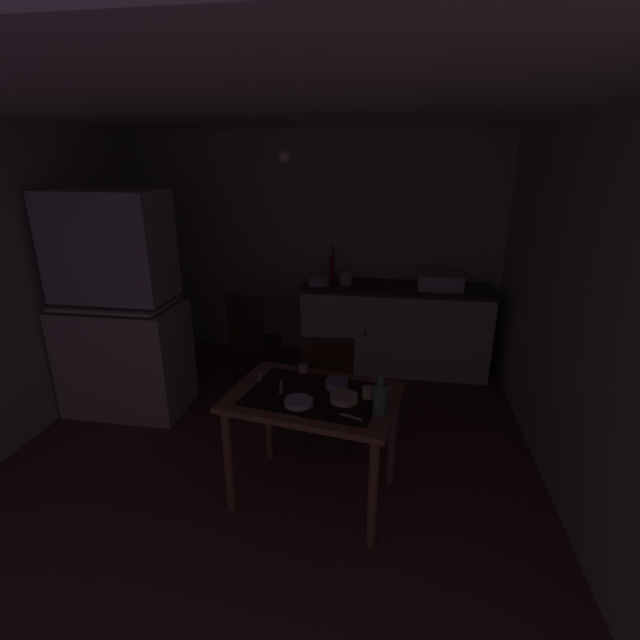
# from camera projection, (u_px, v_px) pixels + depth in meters

# --- Properties ---
(ground_plane) EXTENTS (5.00, 5.00, 0.00)m
(ground_plane) POSITION_uv_depth(u_px,v_px,m) (274.00, 448.00, 3.65)
(ground_plane) COLOR brown
(wall_back) EXTENTS (4.02, 0.10, 2.42)m
(wall_back) POSITION_uv_depth(u_px,v_px,m) (318.00, 247.00, 5.16)
(wall_back) COLOR beige
(wall_back) RESTS_ON ground
(wall_left) EXTENTS (0.10, 4.10, 2.42)m
(wall_left) POSITION_uv_depth(u_px,v_px,m) (12.00, 287.00, 3.56)
(wall_left) COLOR #B5C4B3
(wall_left) RESTS_ON ground
(wall_right) EXTENTS (0.10, 4.10, 2.42)m
(wall_right) POSITION_uv_depth(u_px,v_px,m) (579.00, 315.00, 2.95)
(wall_right) COLOR #B2C3AF
(wall_right) RESTS_ON ground
(ceiling_slab) EXTENTS (4.02, 4.10, 0.10)m
(ceiling_slab) POSITION_uv_depth(u_px,v_px,m) (261.00, 100.00, 2.84)
(ceiling_slab) COLOR white
(hutch_cabinet) EXTENTS (1.01, 0.60, 1.91)m
(hutch_cabinet) POSITION_uv_depth(u_px,v_px,m) (119.00, 313.00, 3.98)
(hutch_cabinet) COLOR silver
(hutch_cabinet) RESTS_ON ground
(counter_cabinet) EXTENTS (1.92, 0.64, 0.89)m
(counter_cabinet) POSITION_uv_depth(u_px,v_px,m) (394.00, 328.00, 4.94)
(counter_cabinet) COLOR silver
(counter_cabinet) RESTS_ON ground
(sink_basin) EXTENTS (0.44, 0.34, 0.15)m
(sink_basin) POSITION_uv_depth(u_px,v_px,m) (440.00, 281.00, 4.70)
(sink_basin) COLOR white
(sink_basin) RESTS_ON counter_cabinet
(hand_pump) EXTENTS (0.05, 0.27, 0.39)m
(hand_pump) POSITION_uv_depth(u_px,v_px,m) (332.00, 267.00, 4.88)
(hand_pump) COLOR #B21E19
(hand_pump) RESTS_ON counter_cabinet
(mixing_bowl_counter) EXTENTS (0.22, 0.22, 0.08)m
(mixing_bowl_counter) POSITION_uv_depth(u_px,v_px,m) (318.00, 281.00, 4.85)
(mixing_bowl_counter) COLOR white
(mixing_bowl_counter) RESTS_ON counter_cabinet
(stoneware_crock) EXTENTS (0.13, 0.13, 0.14)m
(stoneware_crock) POSITION_uv_depth(u_px,v_px,m) (346.00, 278.00, 4.85)
(stoneware_crock) COLOR beige
(stoneware_crock) RESTS_ON counter_cabinet
(dining_table) EXTENTS (1.14, 0.87, 0.76)m
(dining_table) POSITION_uv_depth(u_px,v_px,m) (314.00, 410.00, 2.95)
(dining_table) COLOR #9E6A4D
(dining_table) RESTS_ON ground
(chair_far_side) EXTENTS (0.45, 0.45, 0.95)m
(chair_far_side) POSITION_uv_depth(u_px,v_px,m) (327.00, 389.00, 3.54)
(chair_far_side) COLOR #3C2218
(chair_far_side) RESTS_ON ground
(chair_by_counter) EXTENTS (0.47, 0.47, 0.94)m
(chair_by_counter) POSITION_uv_depth(u_px,v_px,m) (252.00, 338.00, 4.56)
(chair_by_counter) COLOR #392619
(chair_by_counter) RESTS_ON ground
(serving_bowl_wide) EXTENTS (0.17, 0.17, 0.03)m
(serving_bowl_wide) POSITION_uv_depth(u_px,v_px,m) (299.00, 402.00, 2.79)
(serving_bowl_wide) COLOR white
(serving_bowl_wide) RESTS_ON dining_table
(soup_bowl_small) EXTENTS (0.14, 0.14, 0.05)m
(soup_bowl_small) POSITION_uv_depth(u_px,v_px,m) (337.00, 384.00, 2.98)
(soup_bowl_small) COLOR #9EB2C6
(soup_bowl_small) RESTS_ON dining_table
(sauce_dish) EXTENTS (0.17, 0.17, 0.04)m
(sauce_dish) POSITION_uv_depth(u_px,v_px,m) (344.00, 398.00, 2.83)
(sauce_dish) COLOR beige
(sauce_dish) RESTS_ON dining_table
(teacup_mint) EXTENTS (0.06, 0.06, 0.06)m
(teacup_mint) POSITION_uv_depth(u_px,v_px,m) (303.00, 368.00, 3.20)
(teacup_mint) COLOR tan
(teacup_mint) RESTS_ON dining_table
(mug_tall) EXTENTS (0.07, 0.07, 0.07)m
(mug_tall) POSITION_uv_depth(u_px,v_px,m) (368.00, 392.00, 2.86)
(mug_tall) COLOR beige
(mug_tall) RESTS_ON dining_table
(glass_bottle) EXTENTS (0.08, 0.08, 0.25)m
(glass_bottle) POSITION_uv_depth(u_px,v_px,m) (380.00, 398.00, 2.65)
(glass_bottle) COLOR #4C7F56
(glass_bottle) RESTS_ON dining_table
(table_knife) EXTENTS (0.05, 0.18, 0.00)m
(table_knife) POSITION_uv_depth(u_px,v_px,m) (281.00, 386.00, 3.00)
(table_knife) COLOR silver
(table_knife) RESTS_ON dining_table
(teaspoon_near_bowl) EXTENTS (0.05, 0.12, 0.00)m
(teaspoon_near_bowl) POSITION_uv_depth(u_px,v_px,m) (260.00, 377.00, 3.13)
(teaspoon_near_bowl) COLOR beige
(teaspoon_near_bowl) RESTS_ON dining_table
(teaspoon_by_cup) EXTENTS (0.13, 0.07, 0.00)m
(teaspoon_by_cup) POSITION_uv_depth(u_px,v_px,m) (351.00, 417.00, 2.65)
(teaspoon_by_cup) COLOR beige
(teaspoon_by_cup) RESTS_ON dining_table
(serving_spoon) EXTENTS (0.12, 0.10, 0.00)m
(serving_spoon) POSITION_uv_depth(u_px,v_px,m) (384.00, 389.00, 2.97)
(serving_spoon) COLOR beige
(serving_spoon) RESTS_ON dining_table
(pendant_bulb) EXTENTS (0.08, 0.08, 0.08)m
(pendant_bulb) POSITION_uv_depth(u_px,v_px,m) (285.00, 157.00, 3.06)
(pendant_bulb) COLOR #F9EFCC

